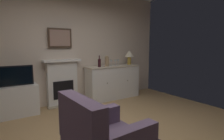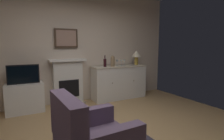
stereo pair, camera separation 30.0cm
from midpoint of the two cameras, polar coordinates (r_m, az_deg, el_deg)
wall_rear at (r=4.62m, az=-9.98°, el=7.32°), size 5.44×0.06×2.80m
fireplace_unit at (r=4.52m, az=-11.82°, el=-3.62°), size 0.87×0.30×1.10m
framed_picture at (r=4.48m, az=-12.35°, el=9.76°), size 0.55×0.04×0.45m
sideboard_cabinet at (r=4.91m, az=3.96°, el=-3.80°), size 1.50×0.49×0.89m
table_lamp at (r=5.14m, az=9.34°, el=4.74°), size 0.26×0.26×0.40m
wine_bottle at (r=4.58m, az=-0.36°, el=2.35°), size 0.08×0.08×0.29m
wine_glass_left at (r=4.77m, az=3.45°, el=2.72°), size 0.07×0.07×0.16m
wine_glass_center at (r=4.80m, az=4.77°, el=2.74°), size 0.07×0.07×0.16m
wine_glass_right at (r=4.89m, az=5.66°, el=2.81°), size 0.07×0.07×0.16m
vase_decorative at (r=4.68m, az=2.05°, el=2.85°), size 0.11×0.11×0.28m
tv_cabinet at (r=4.26m, az=-23.94°, el=-8.05°), size 0.75×0.42×0.63m
tv_set at (r=4.13m, az=-24.30°, el=-1.25°), size 0.62×0.07×0.40m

